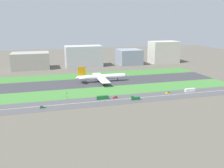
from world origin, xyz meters
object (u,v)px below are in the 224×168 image
hangar_building (84,56)px  fuel_tank_west (85,57)px  airliner (101,77)px  truck_0 (135,98)px  car_2 (42,107)px  terminal_building (31,61)px  cargo_warehouse (164,52)px  car_1 (115,97)px  office_tower (129,57)px  bus_0 (190,90)px  traffic_light (67,95)px  bus_1 (103,97)px  car_0 (168,93)px

hangar_building → fuel_tank_west: (8.86, 45.00, -8.19)m
airliner → hangar_building: 114.51m
truck_0 → car_2: truck_0 is taller
terminal_building → airliner: bearing=-53.2°
terminal_building → cargo_warehouse: (227.90, 0.00, 6.28)m
hangar_building → cargo_warehouse: (144.90, 0.00, 2.15)m
car_1 → car_2: (-67.61, -10.00, 0.00)m
car_1 → truck_0: bearing=-31.1°
office_tower → car_1: bearing=-113.5°
car_2 → truck_0: bearing=180.0°
bus_0 → traffic_light: bearing=176.4°
airliner → car_2: size_ratio=14.77×
bus_0 → fuel_tank_west: 238.54m
car_2 → hangar_building: 204.18m
hangar_building → terminal_building: bearing=180.0°
truck_0 → office_tower: bearing=-108.0°
car_2 → hangar_building: hangar_building is taller
car_1 → cargo_warehouse: cargo_warehouse is taller
hangar_building → truck_0: bearing=-85.1°
cargo_warehouse → hangar_building: bearing=180.0°
bus_1 → terminal_building: 195.50m
traffic_light → fuel_tank_west: 225.58m
car_0 → bus_1: (-68.84, -0.00, 0.90)m
airliner → cargo_warehouse: (142.76, 114.00, 12.75)m
bus_0 → terminal_building: terminal_building is taller
truck_0 → hangar_building: 193.31m
bus_1 → hangar_building: (12.46, 182.00, 15.01)m
airliner → car_0: size_ratio=14.77×
car_2 → cargo_warehouse: cargo_warehouse is taller
truck_0 → bus_1: truck_0 is taller
hangar_building → office_tower: bearing=0.0°
truck_0 → bus_0: (65.23, 10.00, 0.15)m
car_1 → terminal_building: terminal_building is taller
truck_0 → terminal_building: bearing=-62.6°
airliner → office_tower: office_tower is taller
airliner → fuel_tank_west: bearing=87.6°
terminal_building → hangar_building: size_ratio=0.94×
car_0 → fuel_tank_west: 232.05m
car_2 → fuel_tank_west: 249.15m
truck_0 → bus_1: size_ratio=0.72×
car_0 → car_2: same height
truck_0 → cargo_warehouse: cargo_warehouse is taller
terminal_building → car_2: bearing=-85.4°
hangar_building → car_2: bearing=-109.4°
terminal_building → car_0: bearing=-52.6°
bus_0 → terminal_building: 245.79m
car_1 → car_0: 56.38m
bus_0 → car_2: size_ratio=2.64×
cargo_warehouse → fuel_tank_west: bearing=161.7°
car_1 → hangar_building: size_ratio=0.07×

